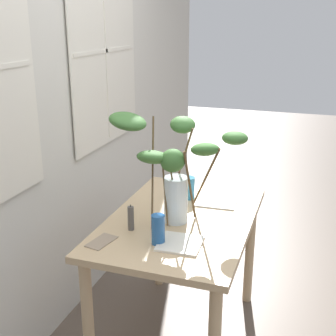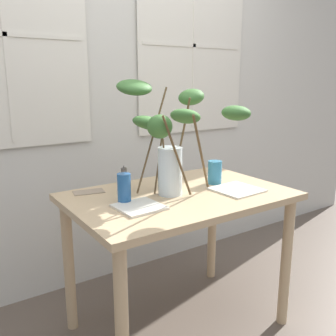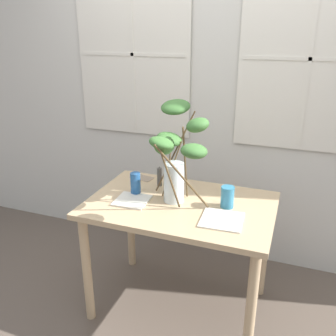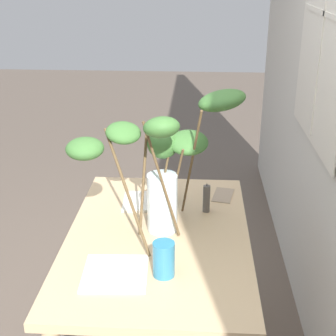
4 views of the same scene
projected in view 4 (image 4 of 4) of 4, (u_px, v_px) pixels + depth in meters
dining_table at (158, 258)px, 2.08m from camera, size 1.13×0.75×0.78m
vase_with_branches at (166, 156)px, 1.94m from camera, size 0.48×0.71×0.60m
drinking_glass_blue_left at (167, 187)px, 2.29m from camera, size 0.07×0.07×0.15m
drinking_glass_blue_right at (164, 259)px, 1.75m from camera, size 0.08×0.08×0.13m
plate_square_left at (145, 201)px, 2.30m from camera, size 0.21×0.21×0.01m
plate_square_right at (115, 273)px, 1.77m from camera, size 0.24×0.24×0.01m
napkin_folded at (223, 195)px, 2.37m from camera, size 0.17×0.12×0.00m
pillar_candle at (206, 199)px, 2.19m from camera, size 0.03×0.03×0.14m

